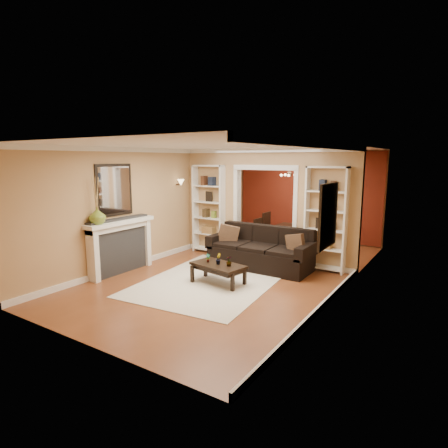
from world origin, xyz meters
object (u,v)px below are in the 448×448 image
Objects in this scene: coffee_table at (218,274)px; dining_table at (287,238)px; sofa at (260,248)px; bookshelf_right at (326,220)px; fireplace at (122,247)px; bookshelf_left at (209,209)px.

dining_table is (-0.04, 3.53, 0.09)m from coffee_table.
sofa is 1.04× the size of bookshelf_right.
fireplace is (-3.64, -2.53, -0.57)m from bookshelf_right.
sofa is 2.12m from dining_table.
coffee_table is 0.46× the size of bookshelf_left.
sofa reaches higher than coffee_table.
sofa is 1.44× the size of dining_table.
dining_table is at bearing 135.11° from bookshelf_right.
bookshelf_left is at bearing 138.88° from coffee_table.
sofa is 1.04× the size of bookshelf_left.
dining_table is at bearing 62.35° from fireplace.
bookshelf_left reaches higher than dining_table.
bookshelf_right reaches higher than coffee_table.
fireplace is 4.58m from dining_table.
dining_table is (2.12, 4.05, -0.29)m from fireplace.
coffee_table is at bearing 13.51° from fireplace.
coffee_table is 0.63× the size of fireplace.
sofa is at bearing -155.72° from bookshelf_right.
coffee_table is 2.26m from fireplace.
bookshelf_left reaches higher than coffee_table.
fireplace is 1.03× the size of dining_table.
coffee_table is 0.46× the size of bookshelf_right.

